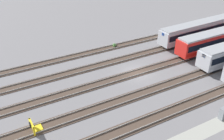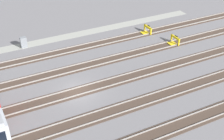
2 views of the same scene
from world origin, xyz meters
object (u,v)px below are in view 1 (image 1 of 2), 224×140
Objects in this scene: subway_car_front_row_leftmost at (218,39)px; weed_clump at (114,45)px; subway_car_front_row_left_inner at (198,30)px; bumper_stop_near_inner_track at (34,127)px; electrical_cabinet at (223,114)px.

subway_car_front_row_leftmost is 19.16m from weed_clump.
bumper_stop_near_inner_track is (-35.46, -10.21, -1.53)m from subway_car_front_row_left_inner.
electrical_cabinet is 1.74× the size of weed_clump.
electrical_cabinet reaches higher than weed_clump.
bumper_stop_near_inner_track is 22.59m from electrical_cabinet.
electrical_cabinet is (-14.83, -14.35, -1.24)m from subway_car_front_row_leftmost.
bumper_stop_near_inner_track is 1.25× the size of electrical_cabinet.
subway_car_front_row_leftmost is 35.86m from bumper_stop_near_inner_track.
subway_car_front_row_left_inner is (-0.00, 5.06, 0.00)m from subway_car_front_row_leftmost.
electrical_cabinet is at bearing -24.04° from bumper_stop_near_inner_track.
subway_car_front_row_leftmost is 11.26× the size of electrical_cabinet.
subway_car_front_row_left_inner is 36.93m from bumper_stop_near_inner_track.
subway_car_front_row_left_inner is 19.64× the size of weed_clump.
subway_car_front_row_leftmost and subway_car_front_row_left_inner have the same top height.
weed_clump is (-1.18, 24.71, -0.56)m from electrical_cabinet.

